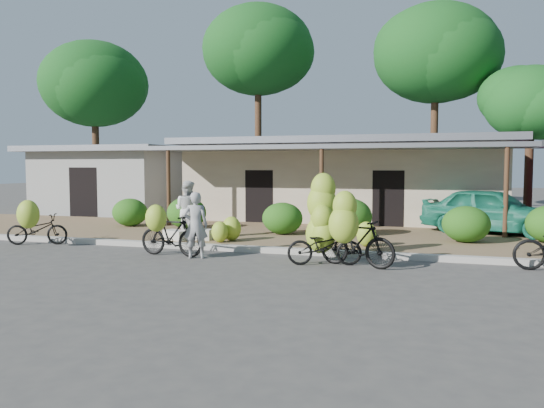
% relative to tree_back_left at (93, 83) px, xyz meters
% --- Properties ---
extents(ground, '(100.00, 100.00, 0.00)m').
position_rel_tree_back_left_xyz_m(ground, '(13.69, -13.11, -6.62)').
color(ground, '#413F3D').
rests_on(ground, ground).
extents(sidewalk, '(60.00, 6.00, 0.12)m').
position_rel_tree_back_left_xyz_m(sidewalk, '(13.69, -8.11, -6.56)').
color(sidewalk, brown).
rests_on(sidewalk, ground).
extents(curb, '(60.00, 0.25, 0.15)m').
position_rel_tree_back_left_xyz_m(curb, '(13.69, -11.11, -6.55)').
color(curb, '#A8A399').
rests_on(curb, ground).
extents(shop_main, '(13.00, 8.50, 3.35)m').
position_rel_tree_back_left_xyz_m(shop_main, '(13.69, -2.18, -4.90)').
color(shop_main, '#C8B597').
rests_on(shop_main, ground).
extents(shop_grey, '(7.00, 6.00, 3.15)m').
position_rel_tree_back_left_xyz_m(shop_grey, '(2.69, -2.12, -5.01)').
color(shop_grey, gray).
rests_on(shop_grey, ground).
extents(tree_back_left, '(5.62, 5.53, 8.73)m').
position_rel_tree_back_left_xyz_m(tree_back_left, '(0.00, 0.00, 0.00)').
color(tree_back_left, '#523120').
rests_on(tree_back_left, ground).
extents(tree_far_center, '(5.96, 5.90, 10.73)m').
position_rel_tree_back_left_xyz_m(tree_far_center, '(8.00, 3.00, 1.85)').
color(tree_far_center, '#523120').
rests_on(tree_far_center, ground).
extents(tree_center_right, '(6.06, 6.01, 10.16)m').
position_rel_tree_back_left_xyz_m(tree_center_right, '(17.00, 3.50, 1.23)').
color(tree_center_right, '#523120').
rests_on(tree_center_right, ground).
extents(tree_near_right, '(4.19, 3.99, 6.67)m').
position_rel_tree_back_left_xyz_m(tree_near_right, '(21.00, 1.50, -1.52)').
color(tree_near_right, '#523120').
rests_on(tree_near_right, ground).
extents(hedge_0, '(1.26, 1.14, 0.99)m').
position_rel_tree_back_left_xyz_m(hedge_0, '(6.89, -7.67, -6.01)').
color(hedge_0, '#255313').
rests_on(hedge_0, sidewalk).
extents(hedge_1, '(1.37, 1.23, 1.07)m').
position_rel_tree_back_left_xyz_m(hedge_1, '(9.14, -7.72, -5.97)').
color(hedge_1, '#255313').
rests_on(hedge_1, sidewalk).
extents(hedge_2, '(1.28, 1.15, 1.00)m').
position_rel_tree_back_left_xyz_m(hedge_2, '(12.71, -8.26, -6.00)').
color(hedge_2, '#255313').
rests_on(hedge_2, sidewalk).
extents(hedge_3, '(1.47, 1.32, 1.15)m').
position_rel_tree_back_left_xyz_m(hedge_3, '(14.71, -7.83, -5.93)').
color(hedge_3, '#255313').
rests_on(hedge_3, sidewalk).
extents(hedge_4, '(1.31, 1.18, 1.02)m').
position_rel_tree_back_left_xyz_m(hedge_4, '(18.11, -8.48, -5.99)').
color(hedge_4, '#255313').
rests_on(hedge_4, sidewalk).
extents(bike_far_left, '(1.79, 1.46, 1.33)m').
position_rel_tree_back_left_xyz_m(bike_far_left, '(6.43, -11.82, -6.07)').
color(bike_far_left, black).
rests_on(bike_far_left, ground).
extents(bike_left, '(1.81, 1.20, 1.34)m').
position_rel_tree_back_left_xyz_m(bike_left, '(10.96, -12.39, -6.02)').
color(bike_left, black).
rests_on(bike_left, ground).
extents(bike_center, '(1.78, 1.36, 2.09)m').
position_rel_tree_back_left_xyz_m(bike_center, '(14.79, -12.09, -5.77)').
color(bike_center, black).
rests_on(bike_center, ground).
extents(bike_right, '(1.90, 1.42, 1.73)m').
position_rel_tree_back_left_xyz_m(bike_right, '(15.54, -12.56, -5.90)').
color(bike_right, black).
rests_on(bike_right, ground).
extents(loose_banana_a, '(0.47, 0.40, 0.59)m').
position_rel_tree_back_left_xyz_m(loose_banana_a, '(11.52, -10.50, -6.21)').
color(loose_banana_a, '#A2C531').
rests_on(loose_banana_a, sidewalk).
extents(loose_banana_b, '(0.56, 0.47, 0.70)m').
position_rel_tree_back_left_xyz_m(loose_banana_b, '(11.71, -10.07, -6.16)').
color(loose_banana_b, '#A2C531').
rests_on(loose_banana_b, sidewalk).
extents(loose_banana_c, '(0.53, 0.45, 0.66)m').
position_rel_tree_back_left_xyz_m(loose_banana_c, '(15.53, -10.05, -6.17)').
color(loose_banana_c, '#A2C531').
rests_on(loose_banana_c, sidewalk).
extents(sack_near, '(0.90, 0.52, 0.30)m').
position_rel_tree_back_left_xyz_m(sack_near, '(10.67, -10.20, -6.35)').
color(sack_near, silver).
rests_on(sack_near, sidewalk).
extents(sack_far, '(0.84, 0.65, 0.28)m').
position_rel_tree_back_left_xyz_m(sack_far, '(10.11, -10.40, -6.36)').
color(sack_far, silver).
rests_on(sack_far, sidewalk).
extents(vendor, '(0.69, 0.56, 1.63)m').
position_rel_tree_back_left_xyz_m(vendor, '(11.69, -12.42, -5.81)').
color(vendor, gray).
rests_on(vendor, ground).
extents(bystander, '(0.91, 0.75, 1.71)m').
position_rel_tree_back_left_xyz_m(bystander, '(10.31, -10.03, -5.65)').
color(bystander, silver).
rests_on(bystander, sidewalk).
extents(teal_van, '(4.59, 3.10, 1.45)m').
position_rel_tree_back_left_xyz_m(teal_van, '(19.00, -6.11, -5.78)').
color(teal_van, '#197358').
rests_on(teal_van, sidewalk).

